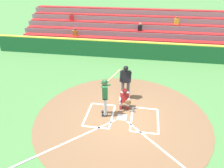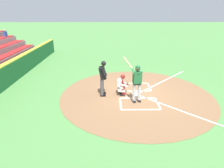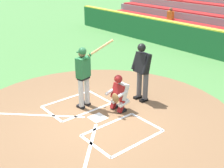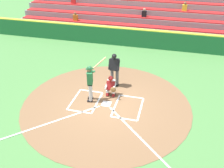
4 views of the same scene
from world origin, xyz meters
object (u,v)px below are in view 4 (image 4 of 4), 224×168
(batter, at_px, (90,81))
(plate_umpire, at_px, (114,68))
(catcher, at_px, (111,86))
(baseball, at_px, (102,96))

(batter, relative_size, plate_umpire, 1.14)
(batter, xyz_separation_m, plate_umpire, (-0.75, -1.64, -0.02))
(batter, xyz_separation_m, catcher, (-0.84, -0.63, -0.51))
(catcher, relative_size, plate_umpire, 0.61)
(catcher, height_order, baseball, catcher)
(catcher, xyz_separation_m, plate_umpire, (0.08, -1.01, 0.49))
(batter, distance_m, baseball, 1.22)
(batter, bearing_deg, catcher, -143.03)
(batter, height_order, catcher, batter)
(plate_umpire, xyz_separation_m, baseball, (0.33, 1.23, -1.04))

